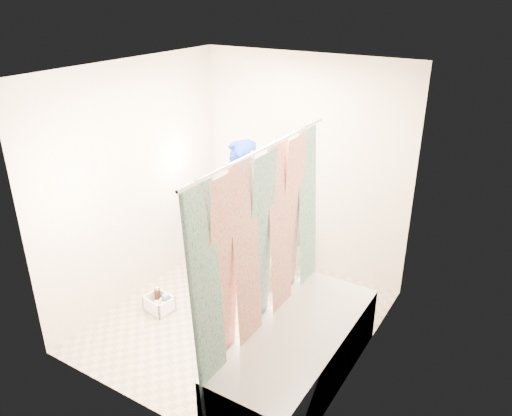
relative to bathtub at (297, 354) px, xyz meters
The scene contains 14 objects.
floor 0.99m from the bathtub, 153.43° to the left, with size 2.60×2.60×0.00m, color tan.
ceiling 2.33m from the bathtub, 153.43° to the left, with size 2.40×2.60×0.02m, color white.
wall_back 2.14m from the bathtub, 116.23° to the left, with size 2.40×0.02×2.40m, color #C5B797.
wall_front 1.54m from the bathtub, 134.17° to the right, with size 2.40×0.02×2.40m, color #C5B797.
wall_left 2.29m from the bathtub, 168.29° to the left, with size 0.02×2.60×2.40m, color #C5B797.
wall_right 1.08m from the bathtub, 50.53° to the left, with size 0.02×2.60×2.40m, color #C5B797.
bathtub is the anchor object (origin of this frame).
curtain_rod 1.71m from the bathtub, behind, with size 0.02×0.02×1.90m, color silver.
shower_curtain 0.82m from the bathtub, behind, with size 0.06×1.75×1.80m, color white.
toilet 1.51m from the bathtub, 127.71° to the left, with size 0.37×0.65×0.66m, color silver.
tank_lid 1.43m from the bathtub, 130.40° to the left, with size 0.41×0.18×0.03m, color white.
tank_internals 1.71m from the bathtub, 124.88° to the left, with size 0.16×0.05×0.22m.
plumber 1.69m from the bathtub, 140.14° to the left, with size 0.59×0.39×1.62m, color #0E3C94.
cleaning_caddy 1.63m from the bathtub, behind, with size 0.30×0.26×0.21m.
Camera 1 is at (2.24, -3.33, 3.00)m, focal length 35.00 mm.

